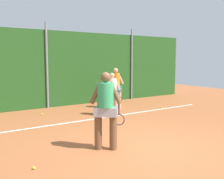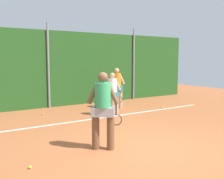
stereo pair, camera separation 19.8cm
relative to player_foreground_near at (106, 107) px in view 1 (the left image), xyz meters
name	(u,v)px [view 1 (the left image)]	position (x,y,z in m)	size (l,w,h in m)	color
ground_plane	(104,131)	(0.89, 1.49, -1.07)	(27.26, 27.26, 0.00)	#A85B33
hedge_fence_backdrop	(46,69)	(0.89, 6.38, 0.69)	(16.88, 0.25, 3.52)	#23511E
fence_post_center	(47,66)	(0.89, 6.21, 0.85)	(0.10, 0.10, 3.86)	gray
fence_post_right	(132,64)	(5.76, 6.21, 0.85)	(0.10, 0.10, 3.86)	gray
court_baseline_paint	(80,121)	(0.89, 3.05, -1.07)	(12.33, 0.10, 0.01)	white
player_foreground_near	(106,107)	(0.00, 0.00, 0.00)	(0.72, 0.61, 1.92)	brown
player_midcourt	(112,92)	(2.36, 3.17, -0.13)	(0.77, 0.43, 1.69)	tan
player_backcourt_far	(116,86)	(3.40, 4.41, -0.05)	(0.72, 0.50, 1.83)	tan
tennis_ball_1	(42,114)	(0.12, 4.85, -1.04)	(0.07, 0.07, 0.07)	#CCDB33
tennis_ball_6	(161,107)	(5.15, 3.28, -1.04)	(0.07, 0.07, 0.07)	#CCDB33
tennis_ball_7	(34,168)	(-1.87, -0.20, -1.04)	(0.07, 0.07, 0.07)	#CCDB33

